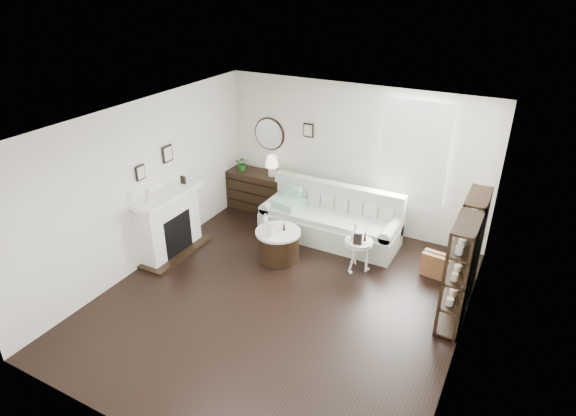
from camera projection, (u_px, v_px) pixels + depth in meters
The scene contains 18 objects.
room at pixel (393, 152), 8.32m from camera, with size 5.50×5.50×5.50m.
fireplace at pixel (170, 225), 8.17m from camera, with size 0.50×1.40×1.84m.
shelf_unit_far at pixel (470, 244), 7.10m from camera, with size 0.30×0.80×1.60m.
shelf_unit_near at pixel (458, 275), 6.38m from camera, with size 0.30×0.80×1.60m.
sofa at pixel (331, 222), 8.75m from camera, with size 2.51×0.87×0.97m.
quilt at pixel (288, 203), 8.88m from camera, with size 0.55×0.45×0.14m, color #278F72.
suitcase at pixel (441, 267), 7.64m from camera, with size 0.61×0.20×0.40m, color brown.
dresser at pixel (257, 191), 9.78m from camera, with size 1.20×0.52×0.80m.
table_lamp at pixel (272, 166), 9.36m from camera, with size 0.26×0.26×0.41m, color white, non-canonical shape.
potted_plant at pixel (242, 163), 9.62m from camera, with size 0.28×0.24×0.31m, color #1B5618.
drum_table at pixel (278, 244), 8.13m from camera, with size 0.76×0.76×0.53m.
pedestal_table at pixel (359, 243), 7.71m from camera, with size 0.45×0.45×0.55m.
eiffel_drum at pixel (284, 226), 7.97m from camera, with size 0.11×0.11×0.20m, color black, non-canonical shape.
bottle_drum at pixel (265, 222), 7.95m from camera, with size 0.07×0.07×0.31m, color silver.
card_frame_drum at pixel (270, 230), 7.83m from camera, with size 0.16×0.01×0.21m, color white.
eiffel_ped at pixel (365, 236), 7.63m from camera, with size 0.12×0.12×0.20m, color black, non-canonical shape.
flask_ped at pixel (355, 231), 7.67m from camera, with size 0.15×0.15×0.29m, color silver, non-canonical shape.
card_frame_ped at pixel (358, 239), 7.55m from camera, with size 0.13×0.01×0.18m, color black.
Camera 1 is at (2.82, -5.11, 4.44)m, focal length 30.00 mm.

